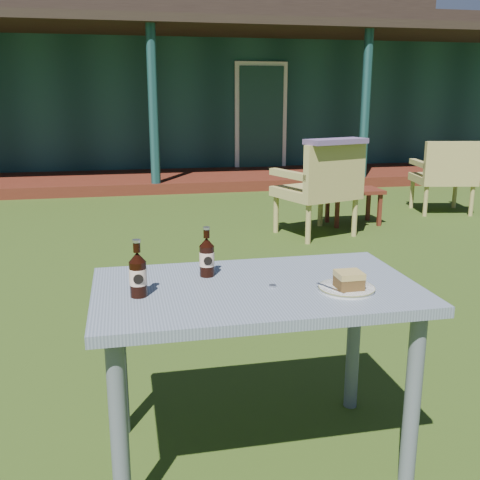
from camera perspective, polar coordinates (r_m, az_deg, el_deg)
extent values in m
plane|color=#334916|center=(3.82, -4.00, -7.19)|extent=(80.00, 80.00, 0.00)
cube|color=#163939|center=(13.04, -10.00, 13.70)|extent=(15.00, 6.00, 2.60)
cube|color=black|center=(13.10, -10.29, 20.05)|extent=(15.80, 6.80, 0.30)
cube|color=black|center=(13.15, -10.38, 21.78)|extent=(12.00, 3.50, 0.60)
cube|color=#542014|center=(9.23, -8.80, 5.96)|extent=(15.00, 1.80, 0.16)
cube|color=black|center=(9.20, -9.40, 20.72)|extent=(15.40, 2.00, 0.12)
cylinder|color=#163939|center=(8.34, -8.79, 12.98)|extent=(0.14, 0.14, 2.45)
cylinder|color=#163939|center=(9.12, 12.60, 12.91)|extent=(0.14, 0.14, 2.45)
cube|color=white|center=(10.31, 2.12, 12.12)|extent=(0.95, 0.06, 2.00)
cube|color=#193D38|center=(10.28, 2.16, 12.11)|extent=(0.80, 0.04, 1.85)
cylinder|color=brown|center=(22.55, -3.02, 22.88)|extent=(0.28, 0.28, 9.50)
cube|color=slate|center=(2.10, 1.67, -5.16)|extent=(1.20, 0.70, 0.04)
cylinder|color=slate|center=(1.97, -12.16, -18.65)|extent=(0.06, 0.06, 0.68)
cylinder|color=slate|center=(2.20, 17.13, -15.21)|extent=(0.06, 0.06, 0.68)
cylinder|color=slate|center=(2.44, -12.15, -11.79)|extent=(0.06, 0.06, 0.68)
cylinder|color=slate|center=(2.63, 11.46, -9.76)|extent=(0.06, 0.06, 0.68)
cylinder|color=silver|center=(2.08, 10.77, -4.87)|extent=(0.20, 0.20, 0.01)
cylinder|color=olive|center=(2.08, 10.78, -4.74)|extent=(0.20, 0.20, 0.00)
cube|color=#52381A|center=(2.06, 11.00, -4.29)|extent=(0.09, 0.08, 0.04)
cube|color=tan|center=(2.05, 11.04, -3.47)|extent=(0.09, 0.09, 0.02)
cube|color=silver|center=(2.04, 9.20, -4.87)|extent=(0.07, 0.13, 0.00)
cylinder|color=black|center=(2.19, -3.38, -2.16)|extent=(0.06, 0.06, 0.12)
cone|color=black|center=(2.17, -3.41, -0.20)|extent=(0.06, 0.06, 0.03)
cylinder|color=black|center=(2.16, -3.42, 0.65)|extent=(0.02, 0.02, 0.03)
cylinder|color=silver|center=(2.16, -3.43, 1.21)|extent=(0.03, 0.03, 0.01)
cylinder|color=beige|center=(2.19, -3.38, -1.92)|extent=(0.06, 0.06, 0.06)
cylinder|color=black|center=(2.16, -3.27, -2.14)|extent=(0.03, 0.00, 0.03)
cylinder|color=black|center=(2.00, -10.30, -3.94)|extent=(0.06, 0.06, 0.13)
cone|color=black|center=(1.97, -10.41, -1.71)|extent=(0.06, 0.06, 0.03)
cylinder|color=black|center=(1.96, -10.45, -0.73)|extent=(0.03, 0.03, 0.03)
cylinder|color=silver|center=(1.96, -10.48, -0.10)|extent=(0.03, 0.03, 0.01)
cylinder|color=beige|center=(1.99, -10.32, -3.67)|extent=(0.06, 0.06, 0.06)
cylinder|color=black|center=(1.97, -10.29, -3.94)|extent=(0.03, 0.00, 0.03)
cylinder|color=silver|center=(2.08, 3.34, -4.69)|extent=(0.03, 0.03, 0.01)
cube|color=tan|center=(5.86, 7.68, 4.81)|extent=(0.89, 0.86, 0.10)
cube|color=tan|center=(5.60, 9.63, 7.23)|extent=(0.70, 0.32, 0.47)
cube|color=tan|center=(6.05, 9.98, 6.99)|extent=(0.28, 0.61, 0.07)
cube|color=tan|center=(5.65, 5.09, 6.65)|extent=(0.28, 0.61, 0.07)
cylinder|color=tan|center=(6.30, 8.17, 3.18)|extent=(0.06, 0.06, 0.39)
cylinder|color=tan|center=(5.94, 3.68, 2.63)|extent=(0.06, 0.06, 0.39)
cylinder|color=tan|center=(5.89, 11.57, 2.25)|extent=(0.06, 0.06, 0.39)
cylinder|color=tan|center=(5.51, 6.95, 1.61)|extent=(0.06, 0.06, 0.39)
cube|color=tan|center=(7.41, 19.87, 5.85)|extent=(0.76, 0.73, 0.09)
cube|color=tan|center=(7.13, 20.81, 7.60)|extent=(0.67, 0.20, 0.43)
cube|color=tan|center=(7.52, 22.05, 7.23)|extent=(0.18, 0.58, 0.06)
cube|color=tan|center=(7.31, 17.76, 7.42)|extent=(0.18, 0.58, 0.06)
cylinder|color=tan|center=(7.79, 20.98, 4.40)|extent=(0.05, 0.05, 0.37)
cylinder|color=tan|center=(7.59, 17.07, 4.49)|extent=(0.05, 0.05, 0.37)
cylinder|color=tan|center=(7.32, 22.47, 3.68)|extent=(0.05, 0.05, 0.37)
cylinder|color=tan|center=(7.11, 18.34, 3.76)|extent=(0.05, 0.05, 0.37)
cube|color=#624C76|center=(5.57, 9.74, 9.86)|extent=(0.68, 0.43, 0.05)
cube|color=#542014|center=(6.43, 11.51, 4.92)|extent=(0.60, 0.40, 0.04)
cube|color=#542014|center=(6.23, 9.84, 2.83)|extent=(0.04, 0.04, 0.36)
cube|color=#542014|center=(6.43, 14.00, 2.97)|extent=(0.04, 0.04, 0.36)
cube|color=#542014|center=(6.50, 8.88, 3.36)|extent=(0.04, 0.04, 0.36)
cube|color=#542014|center=(6.70, 12.90, 3.48)|extent=(0.04, 0.04, 0.36)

